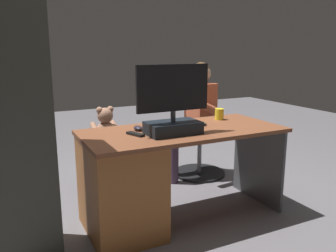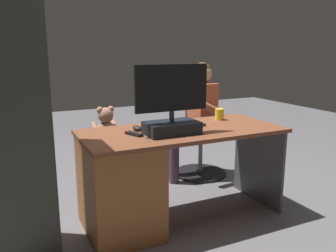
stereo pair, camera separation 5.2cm
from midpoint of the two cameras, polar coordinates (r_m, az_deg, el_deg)
name	(u,v)px [view 1 (the left image)]	position (r m, az deg, el deg)	size (l,w,h in m)	color
ground_plane	(166,201)	(3.13, -0.83, -12.17)	(10.00, 10.00, 0.00)	slate
desk	(135,179)	(2.58, -5.97, -8.51)	(1.52, 0.69, 0.71)	brown
monitor	(173,112)	(2.47, 0.22, 2.23)	(0.55, 0.22, 0.49)	black
keyboard	(179,126)	(2.72, 1.22, 0.06)	(0.42, 0.14, 0.02)	#202527
computer_mouse	(138,128)	(2.61, -5.47, -0.35)	(0.06, 0.10, 0.04)	black
cup	(219,114)	(3.02, 7.85, 1.93)	(0.07, 0.07, 0.09)	yellow
tv_remote	(135,134)	(2.47, -5.92, -1.32)	(0.04, 0.15, 0.02)	black
office_chair_teddy	(107,164)	(3.30, -10.32, -6.06)	(0.53, 0.53, 0.47)	black
teddy_bear	(105,127)	(3.22, -10.63, -0.13)	(0.24, 0.24, 0.33)	#A07158
visitor_chair	(200,150)	(3.69, 4.74, -3.94)	(0.54, 0.54, 0.47)	black
person	(194,110)	(3.55, 3.77, 2.66)	(0.51, 0.48, 1.17)	#C35D3C
equipment_rack	(14,136)	(2.31, -24.40, -1.44)	(0.44, 0.36, 1.59)	#33332A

